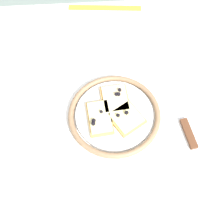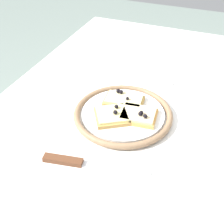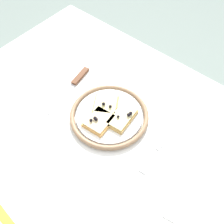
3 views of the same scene
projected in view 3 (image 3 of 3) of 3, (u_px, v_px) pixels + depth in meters
ground_plane at (111, 204)px, 1.47m from camera, size 6.00×6.00×0.00m
dining_table at (110, 144)px, 0.96m from camera, size 1.20×0.83×0.70m
plate at (109, 116)px, 0.93m from camera, size 0.26×0.26×0.02m
pizza_slice_near at (106, 105)px, 0.94m from camera, size 0.11×0.11×0.03m
pizza_slice_far at (121, 117)px, 0.91m from camera, size 0.08×0.11×0.03m
pizza_slice_side at (99, 121)px, 0.90m from camera, size 0.09×0.10×0.03m
knife at (75, 82)px, 1.02m from camera, size 0.06×0.24×0.01m
fork at (158, 148)px, 0.87m from camera, size 0.03×0.20×0.00m
measuring_tape at (5, 219)px, 0.74m from camera, size 0.26×0.05×0.00m
napkin at (190, 209)px, 0.76m from camera, size 0.14×0.13×0.00m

